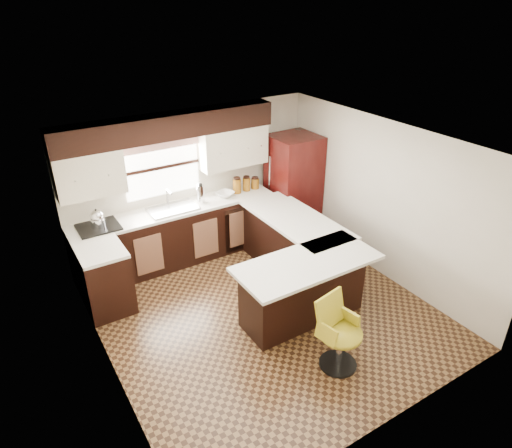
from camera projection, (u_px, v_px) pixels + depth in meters
floor at (265, 312)px, 6.37m from camera, size 4.40×4.40×0.00m
ceiling at (266, 146)px, 5.26m from camera, size 4.40×4.40×0.00m
wall_back at (192, 181)px, 7.47m from camera, size 4.40×0.00×4.40m
wall_front at (397, 336)px, 4.16m from camera, size 4.40×0.00×4.40m
wall_left at (99, 288)px, 4.83m from camera, size 0.00×4.40×4.40m
wall_right at (383, 201)px, 6.80m from camera, size 0.00×4.40×4.40m
base_cab_back at (178, 236)px, 7.38m from camera, size 3.30×0.60×0.90m
base_cab_left at (106, 281)px, 6.26m from camera, size 0.60×0.70×0.90m
counter_back at (176, 210)px, 7.16m from camera, size 3.30×0.60×0.04m
counter_left at (100, 251)px, 6.04m from camera, size 0.60×0.70×0.04m
soffit at (168, 126)px, 6.68m from camera, size 3.40×0.35×0.36m
upper_cab_left at (89, 174)px, 6.34m from camera, size 0.94×0.35×0.64m
upper_cab_right at (233, 147)px, 7.42m from camera, size 1.14×0.35×0.64m
window_pane at (162, 167)px, 7.06m from camera, size 1.20×0.02×0.90m
valance at (161, 144)px, 6.85m from camera, size 1.30×0.06×0.18m
sink at (173, 209)px, 7.11m from camera, size 0.75×0.45×0.03m
dishwasher at (240, 229)px, 7.64m from camera, size 0.58×0.03×0.78m
cooktop at (98, 227)px, 6.57m from camera, size 0.58×0.50×0.02m
peninsula_long at (292, 247)px, 7.05m from camera, size 0.60×1.95×0.90m
peninsula_return at (303, 289)px, 6.07m from camera, size 1.65×0.60×0.90m
counter_pen_long at (296, 219)px, 6.86m from camera, size 0.84×1.95×0.04m
counter_pen_return at (308, 263)px, 5.78m from camera, size 1.89×0.84×0.04m
refrigerator at (293, 186)px, 8.02m from camera, size 0.78×0.75×1.83m
bar_chair at (341, 335)px, 5.26m from camera, size 0.58×0.58×0.92m
kettle at (97, 218)px, 6.50m from camera, size 0.20×0.20×0.27m
percolator at (201, 194)px, 7.29m from camera, size 0.13×0.13×0.29m
mixing_bowl at (225, 194)px, 7.55m from camera, size 0.37×0.37×0.07m
canister_large at (237, 186)px, 7.64m from camera, size 0.14×0.14×0.25m
canister_med at (246, 184)px, 7.73m from camera, size 0.13×0.13×0.23m
canister_small at (255, 184)px, 7.82m from camera, size 0.14×0.14×0.18m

